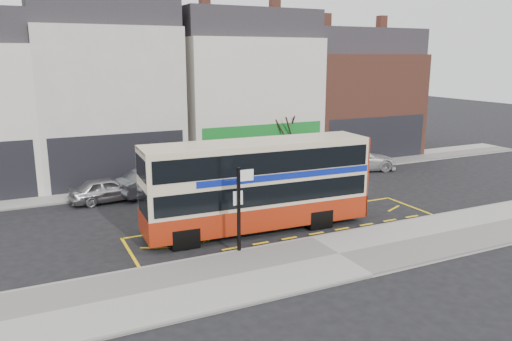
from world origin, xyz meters
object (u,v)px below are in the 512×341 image
double_decker_bus (258,184)px  bus_stop_post (240,201)px  car_grey (157,181)px  car_white (357,159)px  street_tree_right (283,123)px  car_silver (107,189)px

double_decker_bus → bus_stop_post: bearing=-127.1°
car_grey → car_white: car_white is taller
double_decker_bus → street_tree_right: (6.38, 9.53, 1.12)m
car_silver → car_grey: (2.70, 0.21, 0.10)m
double_decker_bus → street_tree_right: street_tree_right is taller
bus_stop_post → car_silver: bearing=112.3°
car_white → car_silver: bearing=105.7°
double_decker_bus → street_tree_right: 11.52m
car_silver → street_tree_right: size_ratio=0.81×
car_silver → double_decker_bus: bearing=-151.8°
car_white → street_tree_right: (-4.53, 1.94, 2.42)m
car_silver → car_grey: size_ratio=0.84×
car_silver → car_grey: bearing=-92.8°
double_decker_bus → bus_stop_post: 2.80m
car_grey → car_white: bearing=-106.6°
car_white → bus_stop_post: bearing=142.1°
car_silver → street_tree_right: street_tree_right is taller
car_silver → car_grey: car_grey is taller
double_decker_bus → car_white: bearing=37.4°
double_decker_bus → car_grey: (-2.48, 7.49, -1.32)m
double_decker_bus → car_silver: double_decker_bus is taller
bus_stop_post → car_silver: bus_stop_post is taller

